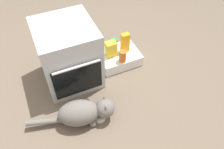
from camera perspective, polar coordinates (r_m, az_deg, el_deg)
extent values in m
plane|color=#6B5B4C|center=(2.38, -7.95, -7.43)|extent=(8.00, 8.00, 0.00)
cube|color=#B7BABF|center=(2.39, -10.83, 4.98)|extent=(0.57, 0.59, 0.68)
cube|color=black|center=(2.24, -8.36, -1.36)|extent=(0.48, 0.01, 0.37)
cylinder|color=silver|center=(2.07, -8.73, 1.82)|extent=(0.45, 0.02, 0.02)
cube|color=white|center=(2.72, 1.65, 4.31)|extent=(0.47, 0.36, 0.13)
cylinder|color=white|center=(2.25, -3.18, -10.40)|extent=(0.12, 0.12, 0.05)
sphere|color=brown|center=(2.24, -3.19, -10.19)|extent=(0.07, 0.07, 0.07)
ellipsoid|color=slate|center=(2.16, -8.20, -9.40)|extent=(0.43, 0.33, 0.24)
sphere|color=slate|center=(2.14, -1.74, -8.32)|extent=(0.18, 0.18, 0.18)
cone|color=slate|center=(2.12, -1.99, -6.17)|extent=(0.06, 0.06, 0.08)
cone|color=slate|center=(2.06, -1.58, -8.40)|extent=(0.06, 0.06, 0.08)
cylinder|color=slate|center=(2.25, -16.38, -11.13)|extent=(0.33, 0.13, 0.08)
sphere|color=slate|center=(2.28, -5.13, -9.05)|extent=(0.07, 0.07, 0.07)
sphere|color=slate|center=(2.21, -4.75, -11.94)|extent=(0.07, 0.07, 0.07)
cube|color=yellow|center=(2.59, -0.26, 6.36)|extent=(0.12, 0.09, 0.18)
cylinder|color=green|center=(2.71, 0.67, 7.75)|extent=(0.07, 0.07, 0.12)
cube|color=orange|center=(2.63, 3.26, 7.87)|extent=(0.09, 0.06, 0.24)
cylinder|color=#D16023|center=(2.54, 2.64, 4.57)|extent=(0.08, 0.08, 0.14)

